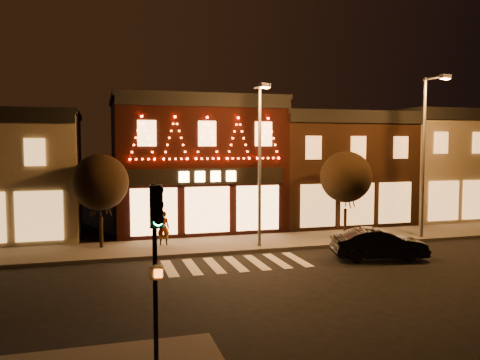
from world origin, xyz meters
name	(u,v)px	position (x,y,z in m)	size (l,w,h in m)	color
ground	(264,289)	(0.00, 0.00, 0.00)	(120.00, 120.00, 0.00)	black
sidewalk_far	(251,243)	(2.00, 8.00, 0.07)	(44.00, 4.00, 0.15)	#47423D
building_pulp	(194,164)	(0.00, 13.98, 4.16)	(10.20, 8.34, 8.30)	black
building_right_a	(328,168)	(9.50, 13.99, 3.76)	(9.20, 8.28, 7.50)	#321C11
building_right_b	(438,164)	(18.50, 13.99, 3.91)	(9.20, 8.28, 7.80)	#7E6F59
traffic_signal_near	(156,238)	(-4.62, -5.63, 3.21)	(0.34, 0.45, 4.34)	black
streetlamp_mid	(260,153)	(1.98, 6.45, 4.95)	(0.64, 1.88, 8.18)	#59595E
streetlamp_right	(426,144)	(11.68, 6.34, 5.40)	(0.58, 2.05, 8.94)	#59595E
tree_left	(100,182)	(-5.82, 8.67, 3.48)	(2.84, 2.84, 4.76)	black
tree_right	(346,177)	(7.58, 7.92, 3.55)	(2.91, 2.91, 4.86)	black
dark_sedan	(379,244)	(6.73, 3.02, 0.72)	(1.52, 4.37, 1.44)	black
pedestrian	(163,228)	(-2.70, 8.42, 1.04)	(0.65, 0.43, 1.78)	gray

